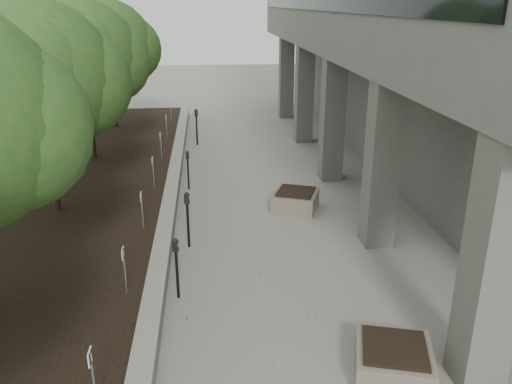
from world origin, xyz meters
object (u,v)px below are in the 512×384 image
crabapple_tree_4 (86,81)px  parking_meter_2 (177,269)px  crabapple_tree_3 (43,109)px  planter_back (295,200)px  parking_meter_5 (197,127)px  parking_meter_3 (188,220)px  parking_meter_4 (188,170)px  planter_front (393,361)px  crabapple_tree_5 (110,64)px

crabapple_tree_4 → parking_meter_2: crabapple_tree_4 is taller
crabapple_tree_3 → crabapple_tree_4: same height
parking_meter_2 → planter_back: 5.53m
parking_meter_5 → planter_back: (2.92, -7.40, -0.49)m
parking_meter_5 → planter_back: bearing=-83.6°
crabapple_tree_3 → planter_back: size_ratio=4.53×
parking_meter_3 → parking_meter_4: size_ratio=1.12×
planter_back → parking_meter_2: bearing=-125.2°
planter_front → planter_back: 7.19m
parking_meter_5 → crabapple_tree_5: bearing=133.8°
crabapple_tree_4 → planter_front: crabapple_tree_4 is taller
crabapple_tree_3 → crabapple_tree_4: 5.00m
crabapple_tree_5 → planter_back: bearing=-55.6°
crabapple_tree_3 → parking_meter_5: 8.92m
parking_meter_5 → crabapple_tree_3: bearing=-130.3°
planter_front → planter_back: planter_back is taller
planter_back → crabapple_tree_4: bearing=145.0°
crabapple_tree_3 → planter_front: (6.94, -6.79, -2.84)m
planter_front → crabapple_tree_5: bearing=112.5°
crabapple_tree_3 → planter_front: crabapple_tree_3 is taller
crabapple_tree_4 → parking_meter_5: size_ratio=3.55×
crabapple_tree_3 → parking_meter_2: crabapple_tree_3 is taller
planter_front → parking_meter_3: bearing=124.2°
crabapple_tree_3 → parking_meter_5: (3.66, 7.79, -2.35)m
crabapple_tree_5 → planter_front: crabapple_tree_5 is taller
crabapple_tree_5 → planter_back: (6.58, -9.61, -2.84)m
crabapple_tree_3 → parking_meter_4: crabapple_tree_3 is taller
parking_meter_2 → planter_front: parking_meter_2 is taller
crabapple_tree_5 → parking_meter_4: size_ratio=4.25×
crabapple_tree_5 → parking_meter_4: bearing=-65.7°
parking_meter_3 → planter_back: 3.76m
crabapple_tree_4 → parking_meter_3: 8.05m
parking_meter_2 → parking_meter_3: 2.32m
parking_meter_4 → planter_back: 3.72m
crabapple_tree_4 → parking_meter_5: (3.66, 2.79, -2.35)m
parking_meter_2 → parking_meter_5: (0.26, 11.91, 0.10)m
parking_meter_2 → planter_front: (3.54, -2.67, -0.39)m
crabapple_tree_3 → parking_meter_3: (3.56, -1.80, -2.40)m
crabapple_tree_3 → crabapple_tree_5: size_ratio=1.00×
parking_meter_3 → planter_back: bearing=49.8°
crabapple_tree_4 → parking_meter_2: 10.04m
crabapple_tree_3 → crabapple_tree_4: bearing=90.0°
parking_meter_3 → crabapple_tree_5: bearing=120.6°
crabapple_tree_3 → planter_back: 7.18m
parking_meter_3 → crabapple_tree_3: bearing=166.9°
parking_meter_4 → crabapple_tree_3: bearing=-159.9°
parking_meter_2 → parking_meter_3: size_ratio=0.93×
parking_meter_3 → parking_meter_5: 9.59m
parking_meter_4 → parking_meter_5: size_ratio=0.83×
planter_back → planter_front: bearing=-87.1°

